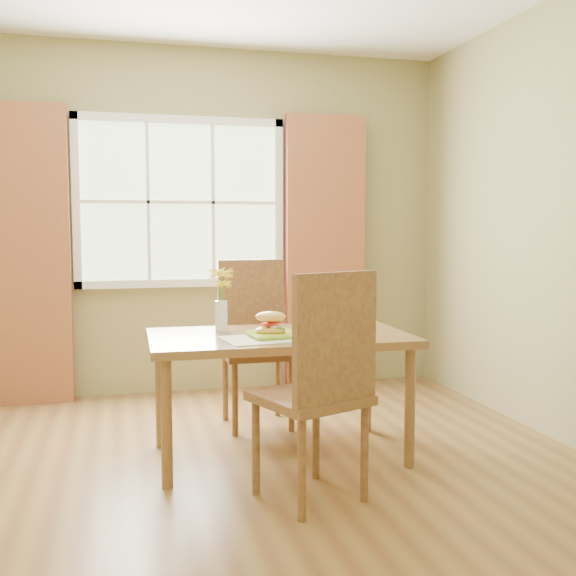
% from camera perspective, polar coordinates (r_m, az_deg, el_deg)
% --- Properties ---
extents(room, '(4.24, 3.84, 2.74)m').
position_cam_1_polar(room, '(3.48, -6.20, 5.85)').
color(room, brown).
rests_on(room, ground).
extents(window, '(1.62, 0.06, 1.32)m').
position_cam_1_polar(window, '(5.34, -9.06, 7.18)').
color(window, '#B6D4A0').
rests_on(window, room).
extents(curtain_left, '(0.65, 0.08, 2.20)m').
position_cam_1_polar(curtain_left, '(5.27, -21.47, 2.56)').
color(curtain_left, maroon).
rests_on(curtain_left, room).
extents(curtain_right, '(0.65, 0.08, 2.20)m').
position_cam_1_polar(curtain_right, '(5.48, 3.17, 3.00)').
color(curtain_right, maroon).
rests_on(curtain_right, room).
extents(dining_table, '(1.46, 0.84, 0.71)m').
position_cam_1_polar(dining_table, '(3.82, -0.74, -5.00)').
color(dining_table, brown).
rests_on(dining_table, room).
extents(chair_near, '(0.60, 0.60, 1.11)m').
position_cam_1_polar(chair_near, '(3.16, 2.92, -7.65)').
color(chair_near, brown).
rests_on(chair_near, room).
extents(chair_far, '(0.46, 0.46, 1.09)m').
position_cam_1_polar(chair_far, '(4.51, -2.88, -3.90)').
color(chair_far, brown).
rests_on(chair_far, room).
extents(placemat, '(0.49, 0.39, 0.01)m').
position_cam_1_polar(placemat, '(3.63, -1.90, -4.32)').
color(placemat, beige).
rests_on(placemat, dining_table).
extents(plate, '(0.28, 0.28, 0.01)m').
position_cam_1_polar(plate, '(3.68, -1.30, -4.03)').
color(plate, '#A8D535').
rests_on(plate, placemat).
extents(croissant_sandwich, '(0.19, 0.15, 0.13)m').
position_cam_1_polar(croissant_sandwich, '(3.67, -1.47, -2.99)').
color(croissant_sandwich, '#F3C952').
rests_on(croissant_sandwich, plate).
extents(water_glass, '(0.09, 0.09, 0.14)m').
position_cam_1_polar(water_glass, '(3.79, 3.22, -2.96)').
color(water_glass, silver).
rests_on(water_glass, dining_table).
extents(flower_vase, '(0.15, 0.15, 0.37)m').
position_cam_1_polar(flower_vase, '(3.88, -5.66, -0.50)').
color(flower_vase, silver).
rests_on(flower_vase, dining_table).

